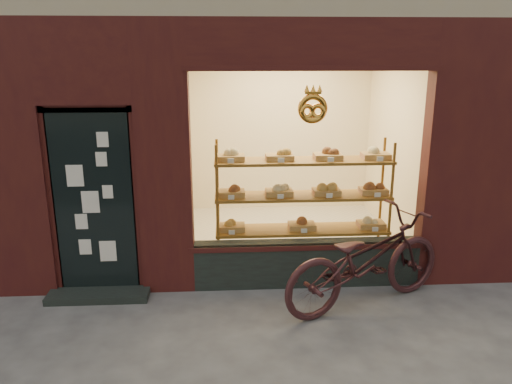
{
  "coord_description": "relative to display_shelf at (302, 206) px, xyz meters",
  "views": [
    {
      "loc": [
        -0.5,
        -3.42,
        2.75
      ],
      "look_at": [
        -0.17,
        2.0,
        1.22
      ],
      "focal_mm": 35.0,
      "sensor_mm": 36.0,
      "label": 1
    }
  ],
  "objects": [
    {
      "name": "display_shelf",
      "position": [
        0.0,
        0.0,
        0.0
      ],
      "size": [
        2.2,
        0.45,
        1.7
      ],
      "color": "#8D621B",
      "rests_on": "ground"
    },
    {
      "name": "bicycle",
      "position": [
        0.56,
        -0.98,
        -0.33
      ],
      "size": [
        2.18,
        1.5,
        1.09
      ],
      "primitive_type": "imported",
      "rotation": [
        0.0,
        0.0,
        1.99
      ],
      "color": "#37191C",
      "rests_on": "ground"
    }
  ]
}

